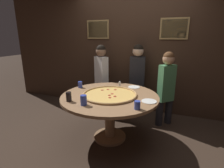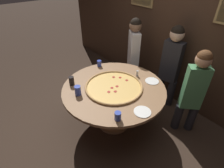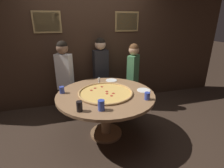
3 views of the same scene
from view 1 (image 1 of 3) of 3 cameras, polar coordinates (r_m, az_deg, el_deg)
The scene contains 14 objects.
ground_plane at distance 3.02m, azimuth -0.69°, elevation -17.02°, with size 24.00×24.00×0.00m, color #38281E.
back_wall at distance 3.84m, azimuth 6.83°, elevation 10.69°, with size 6.40×0.08×2.60m.
dining_table at distance 2.74m, azimuth -0.73°, elevation -6.42°, with size 1.49×1.49×0.74m.
giant_pizza at distance 2.69m, azimuth -0.65°, elevation -3.38°, with size 0.84×0.84×0.03m.
drink_cup_near_left at distance 2.21m, azimuth 8.26°, elevation -6.82°, with size 0.08×0.08×0.11m, color #384CB7.
drink_cup_beside_pizza at distance 2.33m, azimuth -9.25°, elevation -5.23°, with size 0.09×0.09×0.14m, color #384CB7.
drink_cup_far_right at distance 3.12m, azimuth -10.35°, elevation -0.18°, with size 0.07×0.07×0.11m, color #384CB7.
drink_cup_front_edge at distance 2.50m, azimuth -13.94°, elevation -4.04°, with size 0.08×0.08×0.13m, color black.
white_plate_near_front at distance 2.49m, azimuth 12.01°, elevation -5.54°, with size 0.21×0.21×0.01m, color white.
white_plate_beside_cup at distance 3.12m, azimuth 7.21°, elevation -0.99°, with size 0.21×0.21×0.01m, color white.
condiment_shaker at distance 3.10m, azimuth 2.45°, elevation -0.08°, with size 0.04×0.04×0.10m.
diner_centre_back at distance 3.64m, azimuth 8.19°, elevation 2.77°, with size 0.38×0.22×1.46m.
diner_far_left at distance 3.28m, azimuth 17.32°, elevation -0.23°, with size 0.33×0.33×1.36m.
diner_far_right at distance 3.73m, azimuth -3.50°, elevation 3.08°, with size 0.38×0.30×1.44m.
Camera 1 is at (0.94, -2.36, 1.63)m, focal length 28.00 mm.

